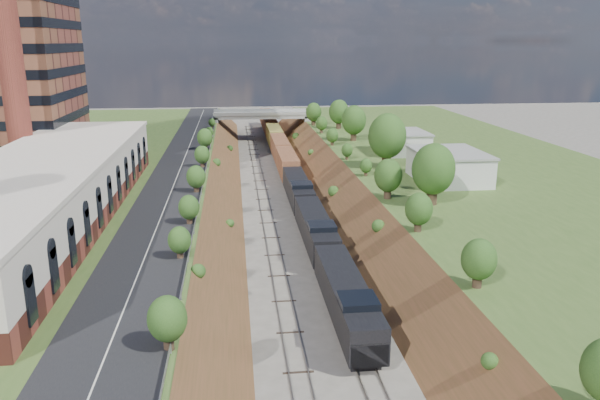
{
  "coord_description": "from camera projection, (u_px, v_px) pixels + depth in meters",
  "views": [
    {
      "loc": [
        -6.93,
        -27.08,
        24.45
      ],
      "look_at": [
        0.7,
        40.17,
        6.0
      ],
      "focal_mm": 35.0,
      "sensor_mm": 36.0,
      "label": 1
    }
  ],
  "objects": [
    {
      "name": "embankment_left",
      "position": [
        210.0,
        206.0,
        89.47
      ],
      "size": [
        10.0,
        180.0,
        10.0
      ],
      "primitive_type": "cube",
      "rotation": [
        0.0,
        0.79,
        0.0
      ],
      "color": "brown",
      "rests_on": "ground"
    },
    {
      "name": "white_building_far",
      "position": [
        402.0,
        143.0,
        104.8
      ],
      "size": [
        8.0,
        10.0,
        3.6
      ],
      "primitive_type": "cube",
      "color": "silver",
      "rests_on": "platform_right"
    },
    {
      "name": "platform_left",
      "position": [
        59.0,
        195.0,
        86.42
      ],
      "size": [
        44.0,
        180.0,
        5.0
      ],
      "primitive_type": "cube",
      "color": "#405C25",
      "rests_on": "ground"
    },
    {
      "name": "tree_left_crest",
      "position": [
        180.0,
        255.0,
        49.19
      ],
      "size": [
        2.45,
        2.45,
        3.55
      ],
      "color": "#473323",
      "rests_on": "platform_left"
    },
    {
      "name": "rail_left_track",
      "position": [
        264.0,
        204.0,
        90.36
      ],
      "size": [
        1.58,
        180.0,
        0.18
      ],
      "primitive_type": "cube",
      "color": "gray",
      "rests_on": "ground"
    },
    {
      "name": "embankment_right",
      "position": [
        351.0,
        202.0,
        91.86
      ],
      "size": [
        10.0,
        180.0,
        10.0
      ],
      "primitive_type": "cube",
      "rotation": [
        0.0,
        0.79,
        0.0
      ],
      "color": "brown",
      "rests_on": "ground"
    },
    {
      "name": "rail_right_track",
      "position": [
        298.0,
        203.0,
        90.93
      ],
      "size": [
        1.58,
        180.0,
        0.18
      ],
      "primitive_type": "cube",
      "color": "gray",
      "rests_on": "ground"
    },
    {
      "name": "platform_right",
      "position": [
        486.0,
        183.0,
        93.6
      ],
      "size": [
        44.0,
        180.0,
        5.0
      ],
      "primitive_type": "cube",
      "color": "#405C25",
      "rests_on": "ground"
    },
    {
      "name": "guardrail",
      "position": [
        205.0,
        171.0,
        87.78
      ],
      "size": [
        0.1,
        171.0,
        0.7
      ],
      "color": "#99999E",
      "rests_on": "platform_left"
    },
    {
      "name": "freight_train",
      "position": [
        284.0,
        157.0,
        113.72
      ],
      "size": [
        3.13,
        142.4,
        4.65
      ],
      "color": "black",
      "rests_on": "ground"
    },
    {
      "name": "commercial_building",
      "position": [
        43.0,
        191.0,
        64.29
      ],
      "size": [
        14.3,
        62.3,
        7.0
      ],
      "color": "brown",
      "rests_on": "platform_left"
    },
    {
      "name": "tree_right_large",
      "position": [
        433.0,
        170.0,
        70.88
      ],
      "size": [
        5.25,
        5.25,
        7.61
      ],
      "color": "#473323",
      "rests_on": "platform_right"
    },
    {
      "name": "white_building_near",
      "position": [
        449.0,
        167.0,
        83.71
      ],
      "size": [
        9.0,
        12.0,
        4.0
      ],
      "primitive_type": "cube",
      "color": "silver",
      "rests_on": "platform_right"
    },
    {
      "name": "smokestack",
      "position": [
        8.0,
        37.0,
        76.34
      ],
      "size": [
        3.2,
        3.2,
        40.0
      ],
      "primitive_type": "cylinder",
      "color": "brown",
      "rests_on": "platform_left"
    },
    {
      "name": "overpass",
      "position": [
        261.0,
        120.0,
        148.81
      ],
      "size": [
        24.5,
        8.3,
        7.4
      ],
      "color": "gray",
      "rests_on": "ground"
    },
    {
      "name": "road",
      "position": [
        178.0,
        175.0,
        87.65
      ],
      "size": [
        8.0,
        180.0,
        0.1
      ],
      "primitive_type": "cube",
      "color": "black",
      "rests_on": "platform_left"
    }
  ]
}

